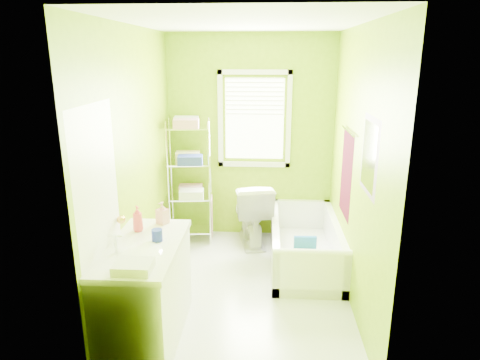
# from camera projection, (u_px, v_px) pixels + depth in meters

# --- Properties ---
(ground) EXTENTS (2.90, 2.90, 0.00)m
(ground) POSITION_uv_depth(u_px,v_px,m) (244.00, 288.00, 4.45)
(ground) COLOR silver
(ground) RESTS_ON ground
(room_envelope) EXTENTS (2.14, 2.94, 2.62)m
(room_envelope) POSITION_uv_depth(u_px,v_px,m) (244.00, 142.00, 4.01)
(room_envelope) COLOR #769D07
(room_envelope) RESTS_ON ground
(window) EXTENTS (0.92, 0.05, 1.22)m
(window) POSITION_uv_depth(u_px,v_px,m) (255.00, 114.00, 5.36)
(window) COLOR white
(window) RESTS_ON ground
(door) EXTENTS (0.09, 0.80, 2.00)m
(door) POSITION_uv_depth(u_px,v_px,m) (102.00, 235.00, 3.28)
(door) COLOR white
(door) RESTS_ON ground
(right_wall_decor) EXTENTS (0.04, 1.48, 1.17)m
(right_wall_decor) POSITION_uv_depth(u_px,v_px,m) (355.00, 167.00, 3.99)
(right_wall_decor) COLOR #410715
(right_wall_decor) RESTS_ON ground
(bathtub) EXTENTS (0.76, 1.63, 0.53)m
(bathtub) POSITION_uv_depth(u_px,v_px,m) (305.00, 249.00, 4.95)
(bathtub) COLOR white
(bathtub) RESTS_ON ground
(toilet) EXTENTS (0.60, 0.88, 0.82)m
(toilet) POSITION_uv_depth(u_px,v_px,m) (252.00, 212.00, 5.42)
(toilet) COLOR white
(toilet) RESTS_ON ground
(vanity) EXTENTS (0.58, 1.14, 1.09)m
(vanity) POSITION_uv_depth(u_px,v_px,m) (146.00, 289.00, 3.55)
(vanity) COLOR white
(vanity) RESTS_ON ground
(wire_shelf_unit) EXTENTS (0.56, 0.45, 1.60)m
(wire_shelf_unit) POSITION_uv_depth(u_px,v_px,m) (190.00, 168.00, 5.34)
(wire_shelf_unit) COLOR silver
(wire_shelf_unit) RESTS_ON ground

